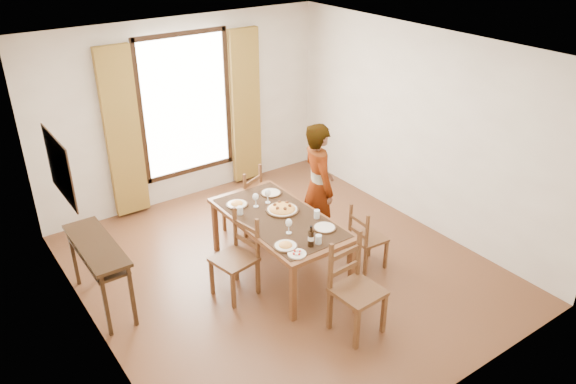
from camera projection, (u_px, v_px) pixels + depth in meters
ground at (283, 268)px, 6.98m from camera, size 5.00×5.00×0.00m
room_shell at (276, 151)px, 6.37m from camera, size 4.60×5.10×2.74m
console_table at (97, 252)px, 6.06m from camera, size 0.38×1.20×0.80m
dining_table at (279, 222)px, 6.64m from camera, size 0.95×1.82×0.76m
chair_west at (236, 259)px, 6.36m from camera, size 0.51×0.51×0.99m
chair_north at (244, 201)px, 7.64m from camera, size 0.55×0.55×0.95m
chair_south at (355, 291)px, 5.78m from camera, size 0.49×0.49×1.05m
chair_east at (366, 239)px, 6.85m from camera, size 0.40×0.40×0.84m
man at (318, 187)px, 7.10m from camera, size 0.82×0.71×1.70m
plate_sw at (286, 245)px, 6.02m from camera, size 0.27×0.27×0.05m
plate_se at (324, 226)px, 6.36m from camera, size 0.27×0.27×0.05m
plate_nw at (237, 203)px, 6.86m from camera, size 0.27×0.27×0.05m
plate_ne at (271, 192)px, 7.13m from camera, size 0.27×0.27×0.05m
pasta_platter at (282, 207)px, 6.72m from camera, size 0.40×0.40×0.10m
caprese_plate at (297, 253)px, 5.89m from camera, size 0.20×0.20×0.04m
wine_glass_a at (289, 226)px, 6.24m from camera, size 0.08×0.08×0.18m
wine_glass_b at (268, 196)px, 6.88m from camera, size 0.08×0.08×0.18m
wine_glass_c at (256, 200)px, 6.79m from camera, size 0.08×0.08×0.18m
tumbler_a at (317, 214)px, 6.57m from camera, size 0.07×0.07×0.10m
tumbler_b at (240, 210)px, 6.65m from camera, size 0.07×0.07×0.10m
tumbler_c at (319, 239)px, 6.07m from camera, size 0.07×0.07×0.10m
wine_bottle at (311, 236)px, 5.99m from camera, size 0.07×0.07×0.25m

